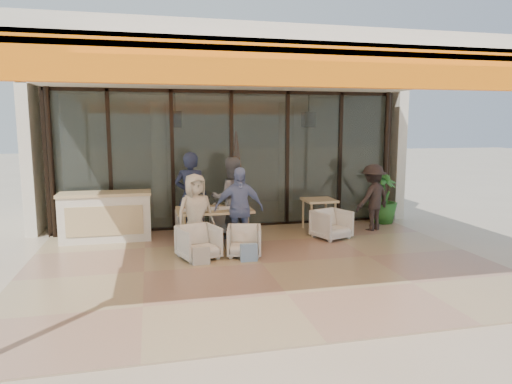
# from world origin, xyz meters

# --- Properties ---
(ground) EXTENTS (70.00, 70.00, 0.00)m
(ground) POSITION_xyz_m (0.00, 0.00, 0.00)
(ground) COLOR #C6B293
(ground) RESTS_ON ground
(terrace_floor) EXTENTS (8.00, 6.00, 0.01)m
(terrace_floor) POSITION_xyz_m (0.00, 0.00, 0.01)
(terrace_floor) COLOR tan
(terrace_floor) RESTS_ON ground
(terrace_structure) EXTENTS (8.00, 6.00, 3.40)m
(terrace_structure) POSITION_xyz_m (0.00, -0.26, 3.25)
(terrace_structure) COLOR silver
(terrace_structure) RESTS_ON ground
(glass_storefront) EXTENTS (8.08, 0.10, 3.20)m
(glass_storefront) POSITION_xyz_m (0.00, 3.00, 1.60)
(glass_storefront) COLOR #9EADA3
(glass_storefront) RESTS_ON ground
(interior_block) EXTENTS (9.05, 3.62, 3.52)m
(interior_block) POSITION_xyz_m (0.01, 5.31, 2.23)
(interior_block) COLOR silver
(interior_block) RESTS_ON ground
(host_counter) EXTENTS (1.85, 0.65, 1.04)m
(host_counter) POSITION_xyz_m (-2.77, 2.30, 0.53)
(host_counter) COLOR silver
(host_counter) RESTS_ON ground
(dining_table) EXTENTS (1.50, 0.90, 0.93)m
(dining_table) POSITION_xyz_m (-0.63, 1.54, 0.69)
(dining_table) COLOR tan
(dining_table) RESTS_ON ground
(chair_far_left) EXTENTS (0.60, 0.57, 0.61)m
(chair_far_left) POSITION_xyz_m (-1.04, 2.48, 0.31)
(chair_far_left) COLOR silver
(chair_far_left) RESTS_ON ground
(chair_far_right) EXTENTS (0.86, 0.83, 0.72)m
(chair_far_right) POSITION_xyz_m (-0.20, 2.48, 0.36)
(chair_far_right) COLOR silver
(chair_far_right) RESTS_ON ground
(chair_near_left) EXTENTS (0.83, 0.80, 0.68)m
(chair_near_left) POSITION_xyz_m (-1.04, 0.58, 0.34)
(chair_near_left) COLOR silver
(chair_near_left) RESTS_ON ground
(chair_near_right) EXTENTS (0.73, 0.70, 0.63)m
(chair_near_right) POSITION_xyz_m (-0.20, 0.58, 0.32)
(chair_near_right) COLOR silver
(chair_near_right) RESTS_ON ground
(diner_navy) EXTENTS (0.79, 0.64, 1.87)m
(diner_navy) POSITION_xyz_m (-1.04, 1.98, 0.94)
(diner_navy) COLOR #171E33
(diner_navy) RESTS_ON ground
(diner_grey) EXTENTS (0.90, 0.73, 1.74)m
(diner_grey) POSITION_xyz_m (-0.20, 1.98, 0.87)
(diner_grey) COLOR slate
(diner_grey) RESTS_ON ground
(diner_cream) EXTENTS (0.84, 0.67, 1.51)m
(diner_cream) POSITION_xyz_m (-1.04, 1.08, 0.75)
(diner_cream) COLOR beige
(diner_cream) RESTS_ON ground
(diner_periwinkle) EXTENTS (0.97, 0.44, 1.62)m
(diner_periwinkle) POSITION_xyz_m (-0.20, 1.08, 0.81)
(diner_periwinkle) COLOR #778EC7
(diner_periwinkle) RESTS_ON ground
(tote_bag_cream) EXTENTS (0.30, 0.10, 0.34)m
(tote_bag_cream) POSITION_xyz_m (-1.04, 0.18, 0.17)
(tote_bag_cream) COLOR silver
(tote_bag_cream) RESTS_ON ground
(tote_bag_blue) EXTENTS (0.30, 0.10, 0.34)m
(tote_bag_blue) POSITION_xyz_m (-0.20, 0.18, 0.17)
(tote_bag_blue) COLOR #99BFD8
(tote_bag_blue) RESTS_ON ground
(side_table) EXTENTS (0.70, 0.70, 0.74)m
(side_table) POSITION_xyz_m (1.87, 2.18, 0.64)
(side_table) COLOR tan
(side_table) RESTS_ON ground
(side_chair) EXTENTS (0.85, 0.82, 0.69)m
(side_chair) POSITION_xyz_m (1.87, 1.43, 0.35)
(side_chair) COLOR silver
(side_chair) RESTS_ON ground
(standing_woman) EXTENTS (1.14, 0.92, 1.53)m
(standing_woman) POSITION_xyz_m (3.08, 1.95, 0.77)
(standing_woman) COLOR black
(standing_woman) RESTS_ON ground
(potted_palm) EXTENTS (1.02, 1.02, 1.31)m
(potted_palm) POSITION_xyz_m (3.69, 2.61, 0.65)
(potted_palm) COLOR #1E5919
(potted_palm) RESTS_ON ground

